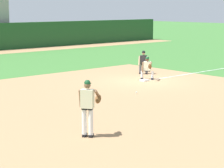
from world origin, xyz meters
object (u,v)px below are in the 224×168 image
Objects in this scene: pitcher at (88,105)px; umpire at (144,61)px; first_base_bag at (144,80)px; baseball at (136,92)px; first_baseman at (147,67)px.

umpire is (10.93, 8.19, -0.27)m from pitcher.
first_base_bag is at bearing 34.78° from pitcher.
first_base_bag is at bearing 38.02° from baseball.
baseball is at bearing 33.24° from pitcher.
umpire is at bearing 45.42° from first_base_bag.
first_baseman is 2.16m from umpire.
first_baseman is at bearing 27.30° from first_base_bag.
pitcher is at bearing -146.76° from baseball.
pitcher is at bearing -143.13° from umpire.
umpire reaches higher than first_baseman.
umpire is at bearing 36.87° from pitcher.
baseball is at bearing -143.47° from first_baseman.
baseball is at bearing -138.78° from umpire.
baseball is (-2.79, -2.18, -0.01)m from first_base_bag.
baseball is 0.04× the size of pitcher.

